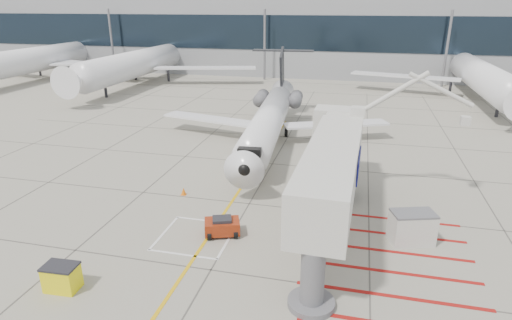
% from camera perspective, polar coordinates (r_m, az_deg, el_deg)
% --- Properties ---
extents(ground_plane, '(260.00, 260.00, 0.00)m').
position_cam_1_polar(ground_plane, '(26.18, -3.12, -9.59)').
color(ground_plane, gray).
rests_on(ground_plane, ground).
extents(regional_jet, '(26.36, 32.09, 7.93)m').
position_cam_1_polar(regional_jet, '(38.60, 1.31, 6.67)').
color(regional_jet, white).
rests_on(regional_jet, ground_plane).
extents(jet_bridge, '(9.47, 19.00, 7.49)m').
position_cam_1_polar(jet_bridge, '(24.43, 9.95, -2.37)').
color(jet_bridge, silver).
rests_on(jet_bridge, ground_plane).
extents(pushback_tug, '(2.36, 1.89, 1.19)m').
position_cam_1_polar(pushback_tug, '(25.68, -4.54, -8.74)').
color(pushback_tug, maroon).
rests_on(pushback_tug, ground_plane).
extents(spill_bin, '(1.60, 1.11, 1.34)m').
position_cam_1_polar(spill_bin, '(23.15, -24.49, -14.03)').
color(spill_bin, yellow).
rests_on(spill_bin, ground_plane).
extents(baggage_cart, '(1.97, 1.64, 1.07)m').
position_cam_1_polar(baggage_cart, '(30.37, 8.76, -4.27)').
color(baggage_cart, slate).
rests_on(baggage_cart, ground_plane).
extents(ground_power_unit, '(2.71, 2.06, 1.90)m').
position_cam_1_polar(ground_power_unit, '(26.26, 20.08, -8.46)').
color(ground_power_unit, silver).
rests_on(ground_power_unit, ground_plane).
extents(cone_nose, '(0.39, 0.39, 0.53)m').
position_cam_1_polar(cone_nose, '(31.26, -9.63, -4.13)').
color(cone_nose, orange).
rests_on(cone_nose, ground_plane).
extents(cone_side, '(0.34, 0.34, 0.48)m').
position_cam_1_polar(cone_side, '(33.91, -1.97, -1.90)').
color(cone_side, '#EA3E0C').
rests_on(cone_side, ground_plane).
extents(terminal_building, '(180.00, 28.00, 14.00)m').
position_cam_1_polar(terminal_building, '(91.98, 16.20, 15.72)').
color(terminal_building, gray).
rests_on(terminal_building, ground_plane).
extents(terminal_glass_band, '(180.00, 0.10, 6.00)m').
position_cam_1_polar(terminal_glass_band, '(77.91, 16.60, 15.74)').
color(terminal_glass_band, black).
rests_on(terminal_glass_band, ground_plane).
extents(bg_aircraft_a, '(38.25, 42.50, 12.75)m').
position_cam_1_polar(bg_aircraft_a, '(87.98, -26.68, 13.84)').
color(bg_aircraft_a, silver).
rests_on(bg_aircraft_a, ground_plane).
extents(bg_aircraft_b, '(37.93, 42.14, 12.64)m').
position_cam_1_polar(bg_aircraft_b, '(76.91, -14.77, 14.60)').
color(bg_aircraft_b, silver).
rests_on(bg_aircraft_b, ground_plane).
extents(bg_aircraft_c, '(35.66, 39.63, 11.89)m').
position_cam_1_polar(bg_aircraft_c, '(70.07, 27.78, 12.19)').
color(bg_aircraft_c, silver).
rests_on(bg_aircraft_c, ground_plane).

